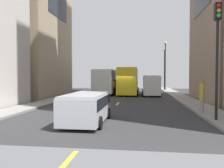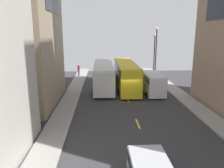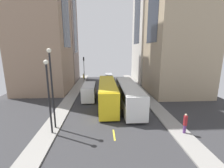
# 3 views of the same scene
# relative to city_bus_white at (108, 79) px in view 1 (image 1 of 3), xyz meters

# --- Properties ---
(ground_plane) EXTENTS (39.38, 39.38, 0.00)m
(ground_plane) POSITION_rel_city_bus_white_xyz_m (2.75, -5.99, -2.01)
(ground_plane) COLOR #333335
(sidewalk_west) EXTENTS (2.01, 44.00, 0.15)m
(sidewalk_west) POSITION_rel_city_bus_white_xyz_m (-3.94, -5.99, -1.93)
(sidewalk_west) COLOR gray
(sidewalk_west) RESTS_ON ground
(sidewalk_east) EXTENTS (2.01, 44.00, 0.15)m
(sidewalk_east) POSITION_rel_city_bus_white_xyz_m (9.43, -5.99, -1.93)
(sidewalk_east) COLOR gray
(sidewalk_east) RESTS_ON ground
(lane_stripe_0) EXTENTS (0.16, 2.00, 0.01)m
(lane_stripe_0) POSITION_rel_city_bus_white_xyz_m (2.75, -26.99, -2.00)
(lane_stripe_0) COLOR yellow
(lane_stripe_0) RESTS_ON ground
(lane_stripe_1) EXTENTS (0.16, 2.00, 0.01)m
(lane_stripe_1) POSITION_rel_city_bus_white_xyz_m (2.75, -19.99, -2.00)
(lane_stripe_1) COLOR yellow
(lane_stripe_1) RESTS_ON ground
(lane_stripe_2) EXTENTS (0.16, 2.00, 0.01)m
(lane_stripe_2) POSITION_rel_city_bus_white_xyz_m (2.75, -12.99, -2.00)
(lane_stripe_2) COLOR yellow
(lane_stripe_2) RESTS_ON ground
(lane_stripe_3) EXTENTS (0.16, 2.00, 0.01)m
(lane_stripe_3) POSITION_rel_city_bus_white_xyz_m (2.75, -5.99, -2.00)
(lane_stripe_3) COLOR yellow
(lane_stripe_3) RESTS_ON ground
(lane_stripe_4) EXTENTS (0.16, 2.00, 0.01)m
(lane_stripe_4) POSITION_rel_city_bus_white_xyz_m (2.75, 1.01, -2.00)
(lane_stripe_4) COLOR yellow
(lane_stripe_4) RESTS_ON ground
(lane_stripe_5) EXTENTS (0.16, 2.00, 0.01)m
(lane_stripe_5) POSITION_rel_city_bus_white_xyz_m (2.75, 8.01, -2.00)
(lane_stripe_5) COLOR yellow
(lane_stripe_5) RESTS_ON ground
(lane_stripe_6) EXTENTS (0.16, 2.00, 0.01)m
(lane_stripe_6) POSITION_rel_city_bus_white_xyz_m (2.75, 15.01, -2.00)
(lane_stripe_6) COLOR yellow
(lane_stripe_6) RESTS_ON ground
(city_bus_white) EXTENTS (2.80, 12.42, 3.35)m
(city_bus_white) POSITION_rel_city_bus_white_xyz_m (0.00, 0.00, 0.00)
(city_bus_white) COLOR silver
(city_bus_white) RESTS_ON ground
(streetcar_yellow) EXTENTS (2.70, 12.02, 3.59)m
(streetcar_yellow) POSITION_rel_city_bus_white_xyz_m (3.11, -0.60, 0.11)
(streetcar_yellow) COLOR yellow
(streetcar_yellow) RESTS_ON ground
(delivery_van_white) EXTENTS (2.25, 5.75, 2.58)m
(delivery_van_white) POSITION_rel_city_bus_white_xyz_m (6.13, -3.67, -0.50)
(delivery_van_white) COLOR white
(delivery_van_white) RESTS_ON ground
(car_silver_0) EXTENTS (2.08, 4.41, 1.56)m
(car_silver_0) POSITION_rel_city_bus_white_xyz_m (2.00, -21.53, -1.09)
(car_silver_0) COLOR #B7BABF
(car_silver_0) RESTS_ON ground
(pedestrian_crossing_near) EXTENTS (0.33, 0.33, 2.09)m
(pedestrian_crossing_near) POSITION_rel_city_bus_white_xyz_m (8.73, -18.09, -0.74)
(pedestrian_crossing_near) COLOR gray
(pedestrian_crossing_near) RESTS_ON ground
(pedestrian_crossing_mid) EXTENTS (0.38, 0.38, 2.03)m
(pedestrian_crossing_mid) POSITION_rel_city_bus_white_xyz_m (-4.28, 8.29, -0.79)
(pedestrian_crossing_mid) COLOR #593372
(pedestrian_crossing_mid) RESTS_ON ground
(traffic_light_near_corner) EXTENTS (0.32, 0.44, 6.18)m
(traffic_light_near_corner) POSITION_rel_city_bus_white_xyz_m (8.83, -20.57, 2.41)
(traffic_light_near_corner) COLOR black
(traffic_light_near_corner) RESTS_ON ground
(streetlamp_near) EXTENTS (0.44, 0.44, 7.26)m
(streetlamp_near) POSITION_rel_city_bus_white_xyz_m (8.93, 7.45, 2.57)
(streetlamp_near) COLOR black
(streetlamp_near) RESTS_ON ground
(streetlamp_far) EXTENTS (0.44, 0.44, 8.29)m
(streetlamp_far) POSITION_rel_city_bus_white_xyz_m (8.93, 6.34, 3.12)
(streetlamp_far) COLOR black
(streetlamp_far) RESTS_ON ground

